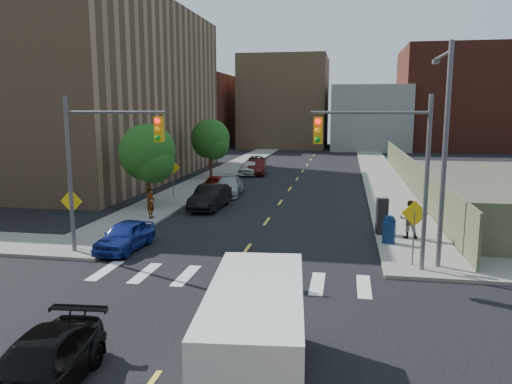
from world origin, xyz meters
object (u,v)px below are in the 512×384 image
at_px(parked_car_maroon, 257,167).
at_px(cargo_van, 256,333).
at_px(parked_car_grey, 255,162).
at_px(pedestrian_west, 151,203).
at_px(parked_car_blue, 125,236).
at_px(parked_car_white, 250,168).
at_px(parked_car_black, 210,197).
at_px(pedestrian_east, 409,219).
at_px(black_sedan, 38,368).
at_px(parked_car_silver, 228,186).
at_px(mailbox, 389,230).
at_px(payphone, 382,216).
at_px(parked_car_red, 215,185).

relative_size(parked_car_maroon, cargo_van, 0.80).
relative_size(parked_car_grey, pedestrian_west, 2.48).
relative_size(parked_car_blue, pedestrian_west, 2.21).
distance_m(parked_car_white, pedestrian_west, 21.04).
relative_size(parked_car_black, pedestrian_east, 2.51).
xyz_separation_m(parked_car_maroon, black_sedan, (1.89, -38.94, -0.10)).
distance_m(parked_car_silver, pedestrian_east, 16.17).
bearing_deg(parked_car_maroon, parked_car_white, -146.16).
bearing_deg(pedestrian_east, mailbox, 50.15).
xyz_separation_m(parked_car_blue, parked_car_white, (0.67, 26.95, 0.06)).
relative_size(parked_car_blue, mailbox, 2.95).
xyz_separation_m(black_sedan, payphone, (8.61, 16.01, 0.42)).
bearing_deg(parked_car_blue, mailbox, 15.87).
xyz_separation_m(parked_car_red, pedestrian_west, (-1.14, -10.14, 0.42)).
relative_size(parked_car_silver, pedestrian_east, 2.56).
xyz_separation_m(parked_car_silver, parked_car_maroon, (0.00, 12.38, 0.05)).
bearing_deg(black_sedan, parked_car_maroon, 88.24).
relative_size(pedestrian_west, pedestrian_east, 0.95).
bearing_deg(parked_car_silver, parked_car_maroon, 85.99).
bearing_deg(payphone, parked_car_maroon, 106.65).
bearing_deg(mailbox, pedestrian_east, 63.60).
xyz_separation_m(black_sedan, mailbox, (8.83, 14.28, 0.14)).
xyz_separation_m(parked_car_white, mailbox, (11.36, -24.14, 0.07)).
relative_size(parked_car_blue, parked_car_black, 0.83).
distance_m(parked_car_silver, mailbox, 16.31).
bearing_deg(payphone, parked_car_black, 144.70).
xyz_separation_m(black_sedan, pedestrian_west, (-4.34, 17.46, 0.38)).
distance_m(cargo_van, mailbox, 13.66).
relative_size(mailbox, pedestrian_west, 0.75).
height_order(parked_car_white, black_sedan, parked_car_white).
bearing_deg(payphone, mailbox, -90.52).
height_order(parked_car_blue, parked_car_black, parked_car_black).
bearing_deg(parked_car_maroon, parked_car_grey, 96.08).
distance_m(parked_car_black, pedestrian_west, 4.68).
bearing_deg(parked_car_black, parked_car_silver, 92.77).
xyz_separation_m(parked_car_maroon, pedestrian_west, (-2.44, -21.49, 0.29)).
height_order(parked_car_red, parked_car_white, parked_car_white).
bearing_deg(parked_car_white, parked_car_grey, 97.78).
distance_m(mailbox, pedestrian_west, 13.55).
bearing_deg(parked_car_red, parked_car_silver, -40.15).
relative_size(parked_car_white, cargo_van, 0.75).
height_order(parked_car_red, black_sedan, black_sedan).
distance_m(parked_car_blue, mailbox, 12.35).
height_order(parked_car_white, pedestrian_east, pedestrian_east).
height_order(parked_car_white, pedestrian_west, pedestrian_west).
distance_m(parked_car_black, pedestrian_east, 13.19).
bearing_deg(payphone, black_sedan, -126.22).
bearing_deg(cargo_van, pedestrian_west, 113.60).
distance_m(parked_car_black, black_sedan, 21.52).
bearing_deg(parked_car_black, parked_car_grey, 95.92).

